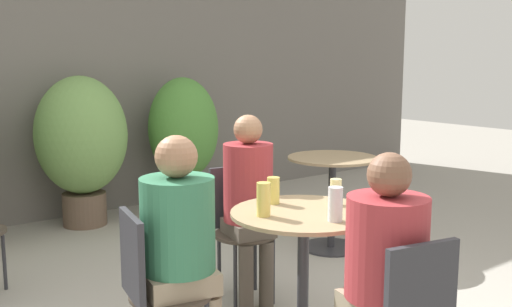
% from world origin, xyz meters
% --- Properties ---
extents(storefront_wall, '(10.00, 0.06, 3.00)m').
position_xyz_m(storefront_wall, '(0.00, 3.39, 1.50)').
color(storefront_wall, slate).
rests_on(storefront_wall, ground_plane).
extents(cafe_table_near, '(0.76, 0.76, 0.75)m').
position_xyz_m(cafe_table_near, '(-0.01, -0.02, 0.54)').
color(cafe_table_near, '#2D2D33').
rests_on(cafe_table_near, ground_plane).
extents(cafe_table_far, '(0.72, 0.72, 0.75)m').
position_xyz_m(cafe_table_far, '(1.31, 1.09, 0.53)').
color(cafe_table_far, '#2D2D33').
rests_on(cafe_table_far, ground_plane).
extents(bistro_chair_0, '(0.40, 0.42, 0.84)m').
position_xyz_m(bistro_chair_0, '(0.16, 0.76, 0.51)').
color(bistro_chair_0, '#42382D').
rests_on(bistro_chair_0, ground_plane).
extents(bistro_chair_1, '(0.42, 0.40, 0.84)m').
position_xyz_m(bistro_chair_1, '(-0.80, 0.15, 0.51)').
color(bistro_chair_1, '#42382D').
rests_on(bistro_chair_1, ground_plane).
extents(seated_person_0, '(0.31, 0.34, 1.19)m').
position_xyz_m(seated_person_0, '(0.13, 0.62, 0.71)').
color(seated_person_0, brown).
rests_on(seated_person_0, ground_plane).
extents(seated_person_1, '(0.39, 0.36, 1.18)m').
position_xyz_m(seated_person_1, '(-0.66, 0.12, 0.70)').
color(seated_person_1, gray).
rests_on(seated_person_1, ground_plane).
extents(seated_person_2, '(0.35, 0.38, 1.16)m').
position_xyz_m(seated_person_2, '(-0.15, -0.67, 0.69)').
color(seated_person_2, gray).
rests_on(seated_person_2, ground_plane).
extents(beer_glass_0, '(0.06, 0.06, 0.14)m').
position_xyz_m(beer_glass_0, '(0.21, -0.02, 0.82)').
color(beer_glass_0, beige).
rests_on(beer_glass_0, cafe_table_near).
extents(beer_glass_1, '(0.07, 0.07, 0.14)m').
position_xyz_m(beer_glass_1, '(-0.03, 0.20, 0.82)').
color(beer_glass_1, '#DBC65B').
rests_on(beer_glass_1, cafe_table_near).
extents(beer_glass_2, '(0.07, 0.07, 0.17)m').
position_xyz_m(beer_glass_2, '(-0.23, 0.03, 0.84)').
color(beer_glass_2, '#DBC65B').
rests_on(beer_glass_2, cafe_table_near).
extents(beer_glass_3, '(0.07, 0.07, 0.17)m').
position_xyz_m(beer_glass_3, '(-0.02, -0.25, 0.84)').
color(beer_glass_3, silver).
rests_on(beer_glass_3, cafe_table_near).
extents(potted_plant_1, '(0.82, 0.82, 1.37)m').
position_xyz_m(potted_plant_1, '(0.01, 2.98, 0.79)').
color(potted_plant_1, brown).
rests_on(potted_plant_1, ground_plane).
extents(potted_plant_2, '(0.70, 0.70, 1.34)m').
position_xyz_m(potted_plant_2, '(1.04, 2.92, 0.74)').
color(potted_plant_2, brown).
rests_on(potted_plant_2, ground_plane).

